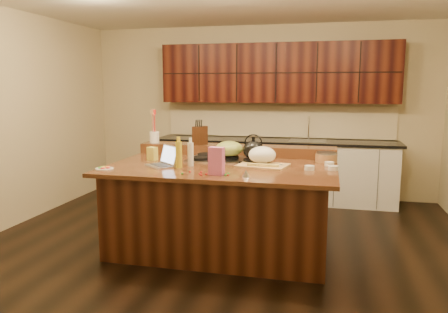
# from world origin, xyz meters

# --- Properties ---
(room) EXTENTS (5.52, 5.02, 2.72)m
(room) POSITION_xyz_m (0.00, 0.00, 1.35)
(room) COLOR black
(room) RESTS_ON ground
(island) EXTENTS (2.40, 1.60, 0.92)m
(island) POSITION_xyz_m (0.00, 0.00, 0.46)
(island) COLOR black
(island) RESTS_ON ground
(back_ledge) EXTENTS (2.40, 0.30, 0.12)m
(back_ledge) POSITION_xyz_m (0.00, 0.70, 0.98)
(back_ledge) COLOR black
(back_ledge) RESTS_ON island
(cooktop) EXTENTS (0.92, 0.52, 0.05)m
(cooktop) POSITION_xyz_m (0.00, 0.30, 0.94)
(cooktop) COLOR gray
(cooktop) RESTS_ON island
(back_counter) EXTENTS (3.70, 0.66, 2.40)m
(back_counter) POSITION_xyz_m (0.30, 2.23, 0.98)
(back_counter) COLOR silver
(back_counter) RESTS_ON ground
(kettle) EXTENTS (0.29, 0.29, 0.20)m
(kettle) POSITION_xyz_m (0.30, 0.17, 1.07)
(kettle) COLOR black
(kettle) RESTS_ON cooktop
(green_bowl) EXTENTS (0.35, 0.35, 0.17)m
(green_bowl) POSITION_xyz_m (0.00, 0.30, 1.05)
(green_bowl) COLOR olive
(green_bowl) RESTS_ON cooktop
(laptop) EXTENTS (0.40, 0.39, 0.22)m
(laptop) POSITION_xyz_m (-0.58, -0.22, 0.98)
(laptop) COLOR #B7B7BC
(laptop) RESTS_ON island
(oil_bottle) EXTENTS (0.09, 0.09, 0.27)m
(oil_bottle) POSITION_xyz_m (-0.40, -0.28, 1.06)
(oil_bottle) COLOR gold
(oil_bottle) RESTS_ON island
(vinegar_bottle) EXTENTS (0.08, 0.08, 0.25)m
(vinegar_bottle) POSITION_xyz_m (-0.31, -0.16, 1.04)
(vinegar_bottle) COLOR silver
(vinegar_bottle) RESTS_ON island
(wooden_tray) EXTENTS (0.56, 0.46, 0.20)m
(wooden_tray) POSITION_xyz_m (0.42, 0.03, 1.01)
(wooden_tray) COLOR tan
(wooden_tray) RESTS_ON island
(ramekin_a) EXTENTS (0.13, 0.13, 0.04)m
(ramekin_a) POSITION_xyz_m (1.15, -0.06, 0.94)
(ramekin_a) COLOR white
(ramekin_a) RESTS_ON island
(ramekin_b) EXTENTS (0.13, 0.13, 0.04)m
(ramekin_b) POSITION_xyz_m (0.92, -0.10, 0.94)
(ramekin_b) COLOR white
(ramekin_b) RESTS_ON island
(ramekin_c) EXTENTS (0.13, 0.13, 0.04)m
(ramekin_c) POSITION_xyz_m (1.11, 0.17, 0.94)
(ramekin_c) COLOR white
(ramekin_c) RESTS_ON island
(strainer_bowl) EXTENTS (0.27, 0.27, 0.09)m
(strainer_bowl) POSITION_xyz_m (1.08, 0.43, 0.97)
(strainer_bowl) COLOR #996B3F
(strainer_bowl) RESTS_ON island
(kitchen_timer) EXTENTS (0.10, 0.10, 0.07)m
(kitchen_timer) POSITION_xyz_m (0.36, -0.58, 0.96)
(kitchen_timer) COLOR silver
(kitchen_timer) RESTS_ON island
(pink_bag) EXTENTS (0.15, 0.10, 0.27)m
(pink_bag) POSITION_xyz_m (0.07, -0.55, 1.05)
(pink_bag) COLOR #D363A0
(pink_bag) RESTS_ON island
(candy_plate) EXTENTS (0.23, 0.23, 0.01)m
(candy_plate) POSITION_xyz_m (-1.11, -0.54, 0.93)
(candy_plate) COLOR white
(candy_plate) RESTS_ON island
(package_box) EXTENTS (0.13, 0.11, 0.15)m
(package_box) POSITION_xyz_m (-0.85, 0.09, 1.00)
(package_box) COLOR #CEC948
(package_box) RESTS_ON island
(utensil_crock) EXTENTS (0.15, 0.15, 0.14)m
(utensil_crock) POSITION_xyz_m (-1.07, 0.70, 1.11)
(utensil_crock) COLOR white
(utensil_crock) RESTS_ON back_ledge
(knife_block) EXTENTS (0.17, 0.21, 0.22)m
(knife_block) POSITION_xyz_m (-0.46, 0.70, 1.15)
(knife_block) COLOR black
(knife_block) RESTS_ON back_ledge
(gumdrop_0) EXTENTS (0.02, 0.02, 0.02)m
(gumdrop_0) POSITION_xyz_m (-0.02, -0.59, 0.93)
(gumdrop_0) COLOR red
(gumdrop_0) RESTS_ON island
(gumdrop_1) EXTENTS (0.02, 0.02, 0.02)m
(gumdrop_1) POSITION_xyz_m (-0.22, -0.49, 0.93)
(gumdrop_1) COLOR #198C26
(gumdrop_1) RESTS_ON island
(gumdrop_2) EXTENTS (0.02, 0.02, 0.02)m
(gumdrop_2) POSITION_xyz_m (-0.10, -0.49, 0.93)
(gumdrop_2) COLOR red
(gumdrop_2) RESTS_ON island
(gumdrop_3) EXTENTS (0.02, 0.02, 0.02)m
(gumdrop_3) POSITION_xyz_m (0.10, -0.57, 0.93)
(gumdrop_3) COLOR #198C26
(gumdrop_3) RESTS_ON island
(gumdrop_4) EXTENTS (0.02, 0.02, 0.02)m
(gumdrop_4) POSITION_xyz_m (0.19, -0.57, 0.93)
(gumdrop_4) COLOR red
(gumdrop_4) RESTS_ON island
(gumdrop_5) EXTENTS (0.02, 0.02, 0.02)m
(gumdrop_5) POSITION_xyz_m (0.02, -0.55, 0.93)
(gumdrop_5) COLOR #198C26
(gumdrop_5) RESTS_ON island
(gumdrop_6) EXTENTS (0.02, 0.02, 0.02)m
(gumdrop_6) POSITION_xyz_m (0.13, -0.53, 0.93)
(gumdrop_6) COLOR red
(gumdrop_6) RESTS_ON island
(gumdrop_7) EXTENTS (0.02, 0.02, 0.02)m
(gumdrop_7) POSITION_xyz_m (-0.25, -0.62, 0.93)
(gumdrop_7) COLOR #198C26
(gumdrop_7) RESTS_ON island
(gumdrop_8) EXTENTS (0.02, 0.02, 0.02)m
(gumdrop_8) POSITION_xyz_m (-0.06, -0.62, 0.93)
(gumdrop_8) COLOR red
(gumdrop_8) RESTS_ON island
(gumdrop_9) EXTENTS (0.02, 0.02, 0.02)m
(gumdrop_9) POSITION_xyz_m (0.05, -0.50, 0.93)
(gumdrop_9) COLOR #198C26
(gumdrop_9) RESTS_ON island
(gumdrop_10) EXTENTS (0.02, 0.02, 0.02)m
(gumdrop_10) POSITION_xyz_m (-0.09, -0.59, 0.93)
(gumdrop_10) COLOR red
(gumdrop_10) RESTS_ON island
(gumdrop_11) EXTENTS (0.02, 0.02, 0.02)m
(gumdrop_11) POSITION_xyz_m (0.16, -0.57, 0.93)
(gumdrop_11) COLOR #198C26
(gumdrop_11) RESTS_ON island
(gumdrop_12) EXTENTS (0.02, 0.02, 0.02)m
(gumdrop_12) POSITION_xyz_m (0.07, -0.56, 0.93)
(gumdrop_12) COLOR red
(gumdrop_12) RESTS_ON island
(gumdrop_13) EXTENTS (0.02, 0.02, 0.02)m
(gumdrop_13) POSITION_xyz_m (0.17, -0.51, 0.93)
(gumdrop_13) COLOR #198C26
(gumdrop_13) RESTS_ON island
(gumdrop_14) EXTENTS (0.02, 0.02, 0.02)m
(gumdrop_14) POSITION_xyz_m (-0.21, -0.50, 0.93)
(gumdrop_14) COLOR red
(gumdrop_14) RESTS_ON island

